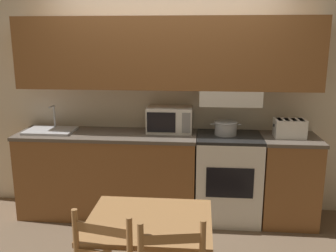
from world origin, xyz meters
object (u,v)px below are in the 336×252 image
stove_range (228,178)px  dining_table (150,236)px  microwave (170,119)px  sink_basin (50,130)px  cooking_pot (226,128)px  toaster (290,128)px

stove_range → dining_table: bearing=-112.7°
microwave → sink_basin: sink_basin is taller
stove_range → dining_table: stove_range is taller
stove_range → microwave: microwave is taller
sink_basin → dining_table: 2.01m
cooking_pot → dining_table: 1.71m
cooking_pot → microwave: 0.60m
microwave → sink_basin: 1.30m
stove_range → microwave: 0.88m
stove_range → cooking_pot: (-0.04, 0.04, 0.54)m
stove_range → cooking_pot: bearing=131.0°
toaster → sink_basin: sink_basin is taller
stove_range → sink_basin: 1.98m
microwave → sink_basin: size_ratio=0.94×
cooking_pot → sink_basin: bearing=-178.7°
sink_basin → cooking_pot: bearing=1.3°
toaster → dining_table: size_ratio=0.38×
cooking_pot → sink_basin: size_ratio=0.63×
stove_range → microwave: (-0.63, 0.12, 0.60)m
sink_basin → stove_range: bearing=-0.0°
toaster → dining_table: bearing=-129.4°
sink_basin → dining_table: (1.29, -1.51, -0.34)m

